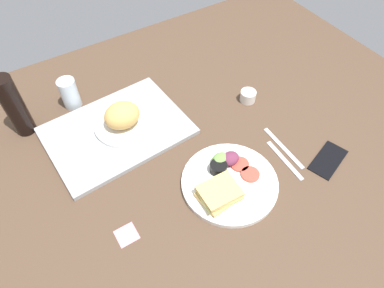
{
  "coord_description": "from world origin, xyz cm",
  "views": [
    {
      "loc": [
        -33.89,
        -54.78,
        87.61
      ],
      "look_at": [
        2.0,
        3.0,
        4.0
      ],
      "focal_mm": 32.28,
      "sensor_mm": 36.0,
      "label": 1
    }
  ],
  "objects_px": {
    "plate_with_salad": "(227,181)",
    "cell_phone": "(328,160)",
    "drinking_glass": "(69,93)",
    "sticky_note": "(127,235)",
    "bread_plate_near": "(123,119)",
    "fork": "(285,160)",
    "soda_bottle": "(14,106)",
    "knife": "(283,148)",
    "serving_tray": "(117,131)",
    "espresso_cup": "(248,96)"
  },
  "relations": [
    {
      "from": "knife",
      "to": "cell_phone",
      "type": "distance_m",
      "value": 0.14
    },
    {
      "from": "bread_plate_near",
      "to": "cell_phone",
      "type": "distance_m",
      "value": 0.67
    },
    {
      "from": "serving_tray",
      "to": "knife",
      "type": "distance_m",
      "value": 0.55
    },
    {
      "from": "drinking_glass",
      "to": "espresso_cup",
      "type": "distance_m",
      "value": 0.63
    },
    {
      "from": "bread_plate_near",
      "to": "sticky_note",
      "type": "xyz_separation_m",
      "value": [
        -0.16,
        -0.35,
        -0.05
      ]
    },
    {
      "from": "fork",
      "to": "cell_phone",
      "type": "distance_m",
      "value": 0.14
    },
    {
      "from": "soda_bottle",
      "to": "knife",
      "type": "xyz_separation_m",
      "value": [
        0.68,
        -0.52,
        -0.11
      ]
    },
    {
      "from": "bread_plate_near",
      "to": "knife",
      "type": "height_order",
      "value": "bread_plate_near"
    },
    {
      "from": "plate_with_salad",
      "to": "espresso_cup",
      "type": "distance_m",
      "value": 0.38
    },
    {
      "from": "sticky_note",
      "to": "drinking_glass",
      "type": "bearing_deg",
      "value": 84.88
    },
    {
      "from": "serving_tray",
      "to": "knife",
      "type": "relative_size",
      "value": 2.37
    },
    {
      "from": "bread_plate_near",
      "to": "fork",
      "type": "distance_m",
      "value": 0.54
    },
    {
      "from": "soda_bottle",
      "to": "cell_phone",
      "type": "relative_size",
      "value": 1.54
    },
    {
      "from": "drinking_glass",
      "to": "cell_phone",
      "type": "distance_m",
      "value": 0.89
    },
    {
      "from": "knife",
      "to": "serving_tray",
      "type": "bearing_deg",
      "value": 53.01
    },
    {
      "from": "espresso_cup",
      "to": "fork",
      "type": "xyz_separation_m",
      "value": [
        -0.07,
        -0.28,
        -0.02
      ]
    },
    {
      "from": "soda_bottle",
      "to": "sticky_note",
      "type": "bearing_deg",
      "value": -76.56
    },
    {
      "from": "soda_bottle",
      "to": "bread_plate_near",
      "type": "bearing_deg",
      "value": -31.51
    },
    {
      "from": "bread_plate_near",
      "to": "espresso_cup",
      "type": "xyz_separation_m",
      "value": [
        0.44,
        -0.1,
        -0.03
      ]
    },
    {
      "from": "fork",
      "to": "plate_with_salad",
      "type": "bearing_deg",
      "value": 86.19
    },
    {
      "from": "bread_plate_near",
      "to": "sticky_note",
      "type": "distance_m",
      "value": 0.39
    },
    {
      "from": "plate_with_salad",
      "to": "cell_phone",
      "type": "relative_size",
      "value": 2.0
    },
    {
      "from": "fork",
      "to": "knife",
      "type": "xyz_separation_m",
      "value": [
        0.03,
        0.04,
        0.0
      ]
    },
    {
      "from": "sticky_note",
      "to": "soda_bottle",
      "type": "bearing_deg",
      "value": 103.44
    },
    {
      "from": "serving_tray",
      "to": "cell_phone",
      "type": "distance_m",
      "value": 0.69
    },
    {
      "from": "drinking_glass",
      "to": "sticky_note",
      "type": "relative_size",
      "value": 1.97
    },
    {
      "from": "serving_tray",
      "to": "cell_phone",
      "type": "xyz_separation_m",
      "value": [
        0.52,
        -0.46,
        -0.0
      ]
    },
    {
      "from": "plate_with_salad",
      "to": "serving_tray",
      "type": "bearing_deg",
      "value": 118.09
    },
    {
      "from": "soda_bottle",
      "to": "fork",
      "type": "xyz_separation_m",
      "value": [
        0.65,
        -0.56,
        -0.11
      ]
    },
    {
      "from": "fork",
      "to": "sticky_note",
      "type": "xyz_separation_m",
      "value": [
        -0.53,
        0.04,
        -0.0
      ]
    },
    {
      "from": "bread_plate_near",
      "to": "soda_bottle",
      "type": "distance_m",
      "value": 0.34
    },
    {
      "from": "plate_with_salad",
      "to": "cell_phone",
      "type": "bearing_deg",
      "value": -16.59
    },
    {
      "from": "drinking_glass",
      "to": "knife",
      "type": "xyz_separation_m",
      "value": [
        0.51,
        -0.55,
        -0.05
      ]
    },
    {
      "from": "espresso_cup",
      "to": "cell_phone",
      "type": "relative_size",
      "value": 0.39
    },
    {
      "from": "plate_with_salad",
      "to": "drinking_glass",
      "type": "bearing_deg",
      "value": 115.69
    },
    {
      "from": "plate_with_salad",
      "to": "knife",
      "type": "relative_size",
      "value": 1.51
    },
    {
      "from": "espresso_cup",
      "to": "cell_phone",
      "type": "bearing_deg",
      "value": -82.12
    },
    {
      "from": "fork",
      "to": "serving_tray",
      "type": "bearing_deg",
      "value": 48.83
    },
    {
      "from": "soda_bottle",
      "to": "sticky_note",
      "type": "relative_size",
      "value": 3.96
    },
    {
      "from": "drinking_glass",
      "to": "sticky_note",
      "type": "bearing_deg",
      "value": -95.12
    },
    {
      "from": "bread_plate_near",
      "to": "fork",
      "type": "bearing_deg",
      "value": -46.08
    },
    {
      "from": "plate_with_salad",
      "to": "soda_bottle",
      "type": "xyz_separation_m",
      "value": [
        -0.45,
        0.54,
        0.09
      ]
    },
    {
      "from": "drinking_glass",
      "to": "fork",
      "type": "bearing_deg",
      "value": -50.98
    },
    {
      "from": "knife",
      "to": "cell_phone",
      "type": "relative_size",
      "value": 1.32
    },
    {
      "from": "drinking_glass",
      "to": "knife",
      "type": "distance_m",
      "value": 0.75
    },
    {
      "from": "soda_bottle",
      "to": "fork",
      "type": "relative_size",
      "value": 1.3
    },
    {
      "from": "soda_bottle",
      "to": "fork",
      "type": "distance_m",
      "value": 0.87
    },
    {
      "from": "fork",
      "to": "sticky_note",
      "type": "relative_size",
      "value": 3.04
    },
    {
      "from": "knife",
      "to": "sticky_note",
      "type": "bearing_deg",
      "value": 92.38
    },
    {
      "from": "drinking_glass",
      "to": "knife",
      "type": "relative_size",
      "value": 0.58
    }
  ]
}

